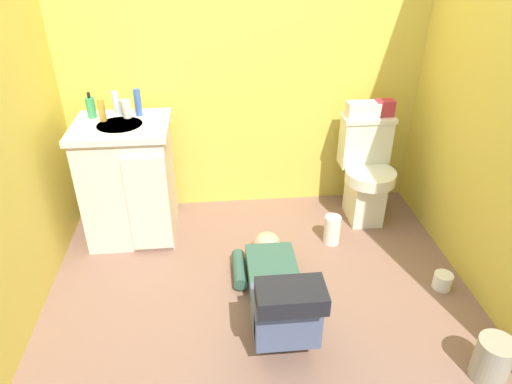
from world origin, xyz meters
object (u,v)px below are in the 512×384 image
(toilet, at_px, (366,171))
(paper_towel_roll, at_px, (332,230))
(tissue_box, at_px, (363,109))
(soap_dispenser, at_px, (91,107))
(bottle_amber, at_px, (102,110))
(trash_can, at_px, (492,360))
(bottle_blue, at_px, (138,102))
(toiletry_bag, at_px, (384,108))
(faucet, at_px, (122,108))
(person_plumber, at_px, (277,291))
(bottle_clear, at_px, (116,103))
(bottle_white, at_px, (127,109))
(toilet_paper_roll, at_px, (443,281))
(vanity_cabinet, at_px, (129,180))

(toilet, distance_m, paper_towel_roll, 0.51)
(tissue_box, bearing_deg, paper_towel_roll, -121.88)
(soap_dispenser, distance_m, bottle_amber, 0.11)
(toilet, bearing_deg, trash_can, -82.53)
(bottle_blue, bearing_deg, trash_can, -41.37)
(toiletry_bag, xyz_separation_m, soap_dispenser, (-1.94, -0.03, 0.08))
(toiletry_bag, height_order, soap_dispenser, soap_dispenser)
(faucet, bearing_deg, person_plumber, -49.69)
(trash_can, height_order, paper_towel_roll, trash_can)
(bottle_clear, bearing_deg, toilet, -3.06)
(toilet, bearing_deg, paper_towel_roll, -133.20)
(tissue_box, bearing_deg, trash_can, -81.33)
(person_plumber, relative_size, soap_dispenser, 6.42)
(soap_dispenser, bearing_deg, faucet, 6.01)
(bottle_amber, relative_size, bottle_blue, 0.81)
(faucet, distance_m, bottle_amber, 0.14)
(bottle_white, bearing_deg, toilet_paper_roll, -25.04)
(soap_dispenser, height_order, paper_towel_roll, soap_dispenser)
(toilet, relative_size, bottle_white, 6.44)
(soap_dispenser, xyz_separation_m, trash_can, (2.03, -1.52, -0.77))
(person_plumber, xyz_separation_m, bottle_clear, (-0.92, 1.05, 0.72))
(bottle_blue, distance_m, paper_towel_roll, 1.53)
(toilet_paper_roll, bearing_deg, soap_dispenser, 156.88)
(bottle_white, bearing_deg, vanity_cabinet, -106.48)
(faucet, xyz_separation_m, trash_can, (1.84, -1.54, -0.75))
(tissue_box, height_order, bottle_white, bottle_white)
(faucet, xyz_separation_m, toiletry_bag, (1.75, 0.01, -0.06))
(bottle_clear, xyz_separation_m, paper_towel_roll, (1.38, -0.41, -0.80))
(tissue_box, height_order, paper_towel_roll, tissue_box)
(toilet, relative_size, faucet, 7.50)
(tissue_box, relative_size, paper_towel_roll, 1.08)
(person_plumber, height_order, soap_dispenser, soap_dispenser)
(faucet, bearing_deg, toiletry_bag, 0.43)
(faucet, bearing_deg, toilet, -2.69)
(toilet, xyz_separation_m, vanity_cabinet, (-1.64, -0.07, 0.05))
(toilet, height_order, bottle_amber, bottle_amber)
(bottle_amber, bearing_deg, bottle_blue, 19.46)
(soap_dispenser, relative_size, trash_can, 0.72)
(trash_can, xyz_separation_m, paper_towel_roll, (-0.49, 1.14, -0.01))
(faucet, distance_m, bottle_white, 0.05)
(bottle_clear, relative_size, toilet_paper_roll, 1.40)
(bottle_clear, bearing_deg, person_plumber, -48.84)
(faucet, height_order, bottle_clear, bottle_clear)
(soap_dispenser, bearing_deg, bottle_white, -5.32)
(person_plumber, height_order, paper_towel_roll, person_plumber)
(soap_dispenser, height_order, toilet_paper_roll, soap_dispenser)
(vanity_cabinet, relative_size, bottle_amber, 5.80)
(soap_dispenser, bearing_deg, toilet, -1.79)
(bottle_blue, distance_m, trash_can, 2.44)
(vanity_cabinet, relative_size, soap_dispenser, 4.94)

